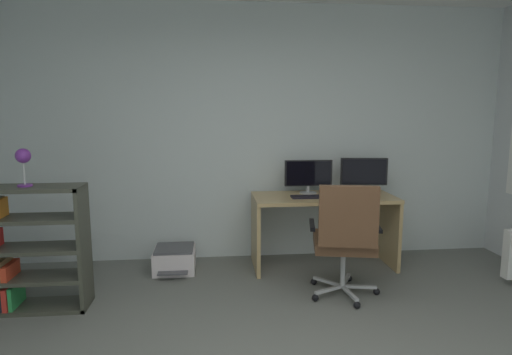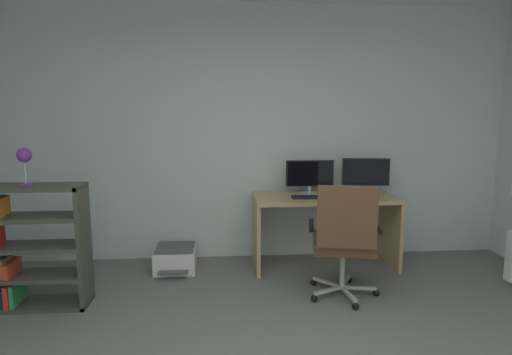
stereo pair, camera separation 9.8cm
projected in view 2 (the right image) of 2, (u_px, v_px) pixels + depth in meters
The scene contains 10 objects.
wall_back at pixel (256, 134), 4.68m from camera, with size 5.48×0.10×2.72m, color silver.
desk at pixel (324, 215), 4.43m from camera, with size 1.44×0.63×0.75m.
monitor_main at pixel (310, 175), 4.50m from camera, with size 0.50×0.18×0.35m.
monitor_secondary at pixel (366, 173), 4.54m from camera, with size 0.49×0.18×0.37m.
keyboard at pixel (309, 197), 4.30m from camera, with size 0.34×0.13×0.02m, color black.
computer_mouse at pixel (334, 196), 4.30m from camera, with size 0.06×0.10×0.03m, color black.
office_chair at pixel (344, 237), 3.63m from camera, with size 0.65×0.64×1.02m.
bookshelf at pixel (15, 250), 3.51m from camera, with size 0.93×0.31×1.02m.
desk_lamp at pixel (24, 159), 3.40m from camera, with size 0.12×0.12×0.30m.
printer at pixel (176, 258), 4.38m from camera, with size 0.41×0.48×0.25m.
Camera 2 is at (-0.35, -1.91, 1.61)m, focal length 30.26 mm.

